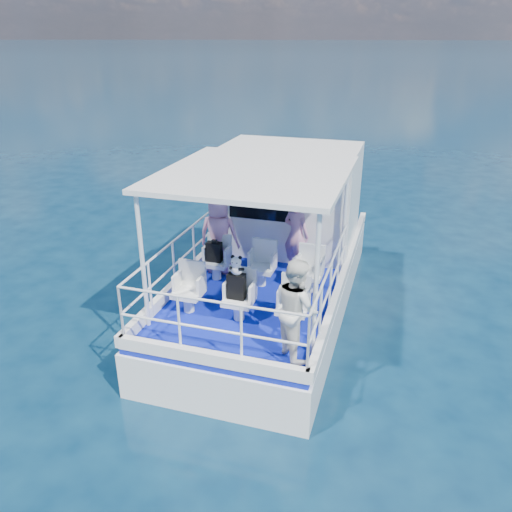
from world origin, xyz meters
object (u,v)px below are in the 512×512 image
at_px(passenger_port_fwd, 219,235).
at_px(backpack_center, 236,286).
at_px(panda, 236,265).
at_px(passenger_stbd_aft, 296,308).

height_order(passenger_port_fwd, backpack_center, passenger_port_fwd).
bearing_deg(panda, passenger_stbd_aft, -31.36).
distance_m(passenger_stbd_aft, backpack_center, 1.35).
distance_m(passenger_stbd_aft, panda, 1.35).
bearing_deg(panda, backpack_center, 166.75).
distance_m(passenger_port_fwd, passenger_stbd_aft, 3.07).
xyz_separation_m(passenger_stbd_aft, backpack_center, (-1.14, 0.69, -0.16)).
relative_size(backpack_center, panda, 1.32).
relative_size(passenger_stbd_aft, backpack_center, 3.51).
bearing_deg(passenger_stbd_aft, backpack_center, 19.90).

